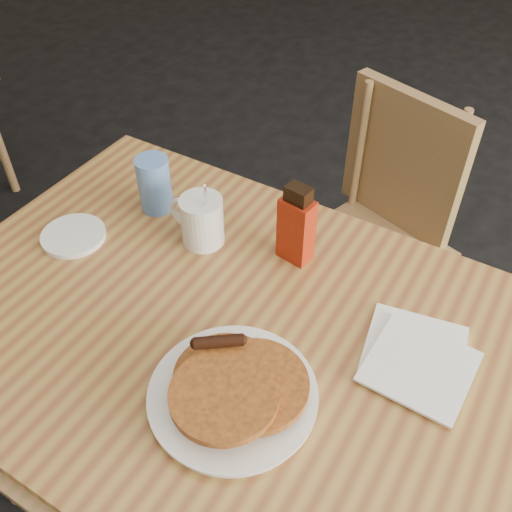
{
  "coord_description": "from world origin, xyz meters",
  "views": [
    {
      "loc": [
        0.37,
        -0.61,
        1.57
      ],
      "look_at": [
        -0.05,
        0.03,
        0.83
      ],
      "focal_mm": 40.0,
      "sensor_mm": 36.0,
      "label": 1
    }
  ],
  "objects_px": {
    "main_table": "(237,343)",
    "syrup_bottle": "(296,226)",
    "coffee_mug": "(201,220)",
    "blue_tumbler": "(154,184)",
    "pancake_plate": "(234,390)",
    "chair_main_far": "(383,215)"
  },
  "relations": [
    {
      "from": "main_table",
      "to": "coffee_mug",
      "type": "distance_m",
      "value": 0.27
    },
    {
      "from": "chair_main_far",
      "to": "syrup_bottle",
      "type": "xyz_separation_m",
      "value": [
        -0.01,
        -0.52,
        0.33
      ]
    },
    {
      "from": "pancake_plate",
      "to": "coffee_mug",
      "type": "height_order",
      "value": "coffee_mug"
    },
    {
      "from": "pancake_plate",
      "to": "syrup_bottle",
      "type": "xyz_separation_m",
      "value": [
        -0.09,
        0.35,
        0.06
      ]
    },
    {
      "from": "blue_tumbler",
      "to": "syrup_bottle",
      "type": "bearing_deg",
      "value": 4.82
    },
    {
      "from": "pancake_plate",
      "to": "syrup_bottle",
      "type": "bearing_deg",
      "value": 104.07
    },
    {
      "from": "main_table",
      "to": "syrup_bottle",
      "type": "height_order",
      "value": "syrup_bottle"
    },
    {
      "from": "chair_main_far",
      "to": "syrup_bottle",
      "type": "relative_size",
      "value": 4.77
    },
    {
      "from": "chair_main_far",
      "to": "pancake_plate",
      "type": "xyz_separation_m",
      "value": [
        0.08,
        -0.87,
        0.27
      ]
    },
    {
      "from": "main_table",
      "to": "coffee_mug",
      "type": "relative_size",
      "value": 7.6
    },
    {
      "from": "chair_main_far",
      "to": "main_table",
      "type": "bearing_deg",
      "value": -74.17
    },
    {
      "from": "syrup_bottle",
      "to": "blue_tumbler",
      "type": "height_order",
      "value": "syrup_bottle"
    },
    {
      "from": "main_table",
      "to": "syrup_bottle",
      "type": "distance_m",
      "value": 0.26
    },
    {
      "from": "pancake_plate",
      "to": "syrup_bottle",
      "type": "distance_m",
      "value": 0.36
    },
    {
      "from": "main_table",
      "to": "chair_main_far",
      "type": "height_order",
      "value": "chair_main_far"
    },
    {
      "from": "blue_tumbler",
      "to": "coffee_mug",
      "type": "bearing_deg",
      "value": -12.28
    },
    {
      "from": "main_table",
      "to": "blue_tumbler",
      "type": "height_order",
      "value": "blue_tumbler"
    },
    {
      "from": "pancake_plate",
      "to": "blue_tumbler",
      "type": "distance_m",
      "value": 0.54
    },
    {
      "from": "pancake_plate",
      "to": "syrup_bottle",
      "type": "relative_size",
      "value": 1.57
    },
    {
      "from": "main_table",
      "to": "coffee_mug",
      "type": "xyz_separation_m",
      "value": [
        -0.2,
        0.16,
        0.1
      ]
    },
    {
      "from": "main_table",
      "to": "chair_main_far",
      "type": "bearing_deg",
      "value": 89.88
    },
    {
      "from": "syrup_bottle",
      "to": "blue_tumbler",
      "type": "xyz_separation_m",
      "value": [
        -0.34,
        -0.03,
        -0.02
      ]
    }
  ]
}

